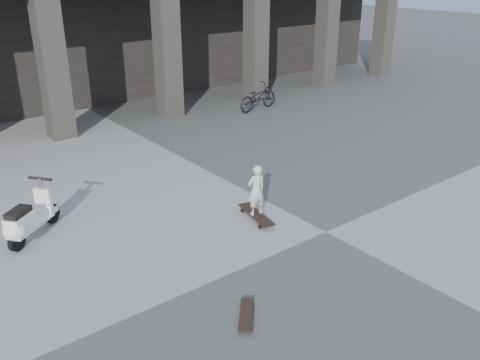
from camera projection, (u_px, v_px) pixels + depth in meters
ground at (326, 232)px, 9.33m from camera, size 90.00×90.00×0.00m
colonnade at (47, 10)px, 18.11m from camera, size 28.00×8.82×6.00m
longboard at (256, 215)px, 9.77m from camera, size 0.47×1.11×0.11m
skateboard_spare at (246, 315)px, 7.02m from camera, size 0.62×0.67×0.09m
child at (256, 190)px, 9.57m from camera, size 0.39×0.29×1.00m
scooter at (25, 222)px, 8.83m from camera, size 1.21×1.01×1.01m
bicycle at (258, 97)px, 16.97m from camera, size 1.73×0.81×0.88m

